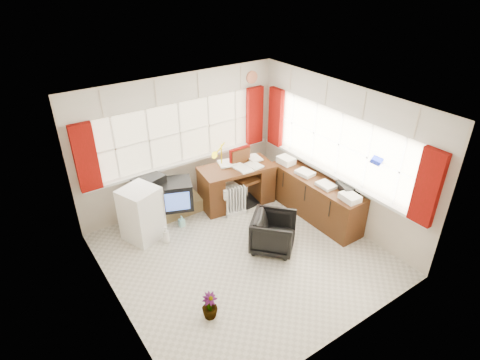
# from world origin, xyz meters

# --- Properties ---
(ground) EXTENTS (4.00, 4.00, 0.00)m
(ground) POSITION_xyz_m (0.00, 0.00, 0.00)
(ground) COLOR beige
(ground) RESTS_ON ground
(room_walls) EXTENTS (4.00, 4.00, 4.00)m
(room_walls) POSITION_xyz_m (0.00, 0.00, 1.50)
(room_walls) COLOR beige
(room_walls) RESTS_ON ground
(window_back) EXTENTS (3.70, 0.12, 3.60)m
(window_back) POSITION_xyz_m (0.00, 1.94, 0.95)
(window_back) COLOR #F4E7C1
(window_back) RESTS_ON room_walls
(window_right) EXTENTS (0.12, 3.70, 3.60)m
(window_right) POSITION_xyz_m (1.94, 0.00, 0.95)
(window_right) COLOR #F4E7C1
(window_right) RESTS_ON room_walls
(curtains) EXTENTS (3.83, 3.83, 1.15)m
(curtains) POSITION_xyz_m (0.92, 0.93, 1.46)
(curtains) COLOR maroon
(curtains) RESTS_ON room_walls
(overhead_cabinets) EXTENTS (3.98, 3.98, 0.48)m
(overhead_cabinets) POSITION_xyz_m (0.98, 0.98, 2.25)
(overhead_cabinets) COLOR beige
(overhead_cabinets) RESTS_ON room_walls
(desk) EXTENTS (1.45, 0.85, 0.83)m
(desk) POSITION_xyz_m (0.79, 1.35, 0.44)
(desk) COLOR #4C2412
(desk) RESTS_ON ground
(desk_lamp) EXTENTS (0.18, 0.16, 0.47)m
(desk_lamp) POSITION_xyz_m (0.60, 1.56, 1.12)
(desk_lamp) COLOR yellow
(desk_lamp) RESTS_ON desk
(task_chair) EXTENTS (0.47, 0.50, 1.10)m
(task_chair) POSITION_xyz_m (0.96, 1.38, 0.58)
(task_chair) COLOR black
(task_chair) RESTS_ON ground
(office_chair) EXTENTS (0.96, 0.96, 0.63)m
(office_chair) POSITION_xyz_m (0.51, -0.13, 0.31)
(office_chair) COLOR black
(office_chair) RESTS_ON ground
(radiator) EXTENTS (0.40, 0.24, 0.57)m
(radiator) POSITION_xyz_m (0.56, 1.04, 0.23)
(radiator) COLOR white
(radiator) RESTS_ON ground
(credenza) EXTENTS (0.50, 2.00, 0.85)m
(credenza) POSITION_xyz_m (1.73, 0.20, 0.39)
(credenza) COLOR #4C2412
(credenza) RESTS_ON ground
(file_tray) EXTENTS (0.39, 0.44, 0.12)m
(file_tray) POSITION_xyz_m (1.91, -0.37, 0.81)
(file_tray) COLOR black
(file_tray) RESTS_ON credenza
(tv_bench) EXTENTS (1.40, 0.50, 0.25)m
(tv_bench) POSITION_xyz_m (-0.55, 1.72, 0.12)
(tv_bench) COLOR #9A7E4D
(tv_bench) RESTS_ON ground
(crt_tv) EXTENTS (0.70, 0.68, 0.51)m
(crt_tv) POSITION_xyz_m (-0.38, 1.55, 0.50)
(crt_tv) COLOR black
(crt_tv) RESTS_ON tv_bench
(hifi_stack) EXTENTS (0.70, 0.55, 0.64)m
(hifi_stack) POSITION_xyz_m (-0.79, 1.73, 0.55)
(hifi_stack) COLOR black
(hifi_stack) RESTS_ON tv_bench
(mini_fridge) EXTENTS (0.72, 0.72, 0.94)m
(mini_fridge) POSITION_xyz_m (-1.12, 1.36, 0.47)
(mini_fridge) COLOR white
(mini_fridge) RESTS_ON ground
(spray_bottle_a) EXTENTS (0.16, 0.16, 0.31)m
(spray_bottle_a) POSITION_xyz_m (-0.87, 1.01, 0.16)
(spray_bottle_a) COLOR white
(spray_bottle_a) RESTS_ON ground
(spray_bottle_b) EXTENTS (0.10, 0.10, 0.21)m
(spray_bottle_b) POSITION_xyz_m (-0.45, 1.27, 0.11)
(spray_bottle_b) COLOR #9AE5E0
(spray_bottle_b) RESTS_ON ground
(flower_vase) EXTENTS (0.25, 0.25, 0.39)m
(flower_vase) POSITION_xyz_m (-1.09, -0.79, 0.19)
(flower_vase) COLOR black
(flower_vase) RESTS_ON ground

